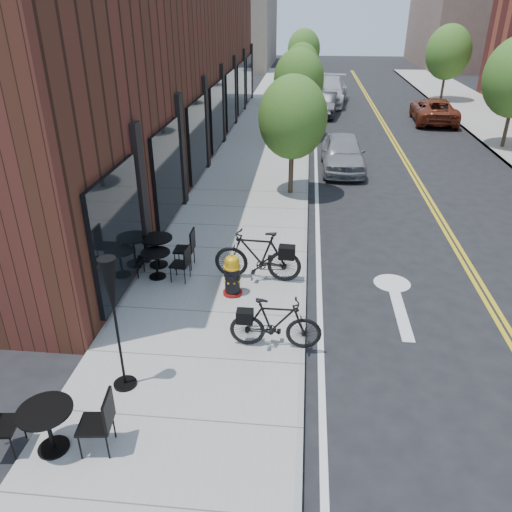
{
  "coord_description": "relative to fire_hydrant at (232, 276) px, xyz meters",
  "views": [
    {
      "loc": [
        -0.16,
        -7.07,
        5.84
      ],
      "look_at": [
        -1.11,
        2.41,
        1.0
      ],
      "focal_mm": 35.0,
      "sensor_mm": 36.0,
      "label": 1
    }
  ],
  "objects": [
    {
      "name": "ground",
      "position": [
        1.61,
        -2.25,
        -0.58
      ],
      "size": [
        120.0,
        120.0,
        0.0
      ],
      "primitive_type": "plane",
      "color": "black",
      "rests_on": "ground"
    },
    {
      "name": "sidewalk_near",
      "position": [
        -0.39,
        7.75,
        -0.52
      ],
      "size": [
        4.0,
        70.0,
        0.12
      ],
      "primitive_type": "cube",
      "color": "#9E9B93",
      "rests_on": "ground"
    },
    {
      "name": "building_near",
      "position": [
        -4.89,
        11.75,
        2.92
      ],
      "size": [
        5.0,
        28.0,
        7.0
      ],
      "primitive_type": "cube",
      "color": "#412114",
      "rests_on": "ground"
    },
    {
      "name": "bg_building_left",
      "position": [
        -6.39,
        45.75,
        4.42
      ],
      "size": [
        8.0,
        14.0,
        10.0
      ],
      "primitive_type": "cube",
      "color": "#726656",
      "rests_on": "ground"
    },
    {
      "name": "bg_building_right",
      "position": [
        17.61,
        47.75,
        5.42
      ],
      "size": [
        10.0,
        16.0,
        12.0
      ],
      "primitive_type": "cube",
      "color": "brown",
      "rests_on": "ground"
    },
    {
      "name": "tree_near_a",
      "position": [
        1.01,
        6.75,
        2.03
      ],
      "size": [
        2.2,
        2.2,
        3.81
      ],
      "color": "#382B1E",
      "rests_on": "sidewalk_near"
    },
    {
      "name": "tree_near_b",
      "position": [
        1.01,
        14.75,
        2.14
      ],
      "size": [
        2.3,
        2.3,
        3.98
      ],
      "color": "#382B1E",
      "rests_on": "sidewalk_near"
    },
    {
      "name": "tree_near_c",
      "position": [
        1.01,
        22.75,
        1.95
      ],
      "size": [
        2.1,
        2.1,
        3.67
      ],
      "color": "#382B1E",
      "rests_on": "sidewalk_near"
    },
    {
      "name": "tree_near_d",
      "position": [
        1.01,
        30.75,
        2.21
      ],
      "size": [
        2.4,
        2.4,
        4.11
      ],
      "color": "#382B1E",
      "rests_on": "sidewalk_near"
    },
    {
      "name": "tree_far_c",
      "position": [
        10.21,
        25.75,
        2.48
      ],
      "size": [
        2.8,
        2.8,
        4.62
      ],
      "color": "#382B1E",
      "rests_on": "sidewalk_far"
    },
    {
      "name": "fire_hydrant",
      "position": [
        0.0,
        0.0,
        0.0
      ],
      "size": [
        0.55,
        0.55,
        0.97
      ],
      "rotation": [
        0.0,
        0.0,
        -0.39
      ],
      "color": "maroon",
      "rests_on": "sidewalk_near"
    },
    {
      "name": "bicycle_left",
      "position": [
        0.48,
        0.71,
        0.14
      ],
      "size": [
        2.04,
        0.7,
        1.2
      ],
      "primitive_type": "imported",
      "rotation": [
        0.0,
        0.0,
        -1.64
      ],
      "color": "black",
      "rests_on": "sidewalk_near"
    },
    {
      "name": "bicycle_right",
      "position": [
        1.05,
        -1.79,
        0.05
      ],
      "size": [
        1.7,
        0.48,
        1.02
      ],
      "primitive_type": "imported",
      "rotation": [
        0.0,
        0.0,
        1.57
      ],
      "color": "black",
      "rests_on": "sidewalk_near"
    },
    {
      "name": "bistro_set_a",
      "position": [
        -1.96,
        -4.5,
        0.02
      ],
      "size": [
        1.8,
        0.85,
        0.96
      ],
      "rotation": [
        0.0,
        0.0,
        0.12
      ],
      "color": "black",
      "rests_on": "sidewalk_near"
    },
    {
      "name": "bistro_set_b",
      "position": [
        -1.85,
        0.58,
        -0.03
      ],
      "size": [
        1.59,
        0.76,
        0.84
      ],
      "rotation": [
        0.0,
        0.0,
        -0.13
      ],
      "color": "black",
      "rests_on": "sidewalk_near"
    },
    {
      "name": "bistro_set_c",
      "position": [
        -1.99,
        1.15,
        0.02
      ],
      "size": [
        1.77,
        0.77,
        0.96
      ],
      "rotation": [
        0.0,
        0.0,
        0.01
      ],
      "color": "black",
      "rests_on": "sidewalk_near"
    },
    {
      "name": "patio_umbrella",
      "position": [
        -1.38,
        -3.09,
        1.25
      ],
      "size": [
        0.39,
        0.39,
        2.38
      ],
      "color": "black",
      "rests_on": "sidewalk_near"
    },
    {
      "name": "parked_car_a",
      "position": [
        2.9,
        9.92,
        0.1
      ],
      "size": [
        1.63,
        3.98,
        1.35
      ],
      "primitive_type": "imported",
      "rotation": [
        0.0,
        0.0,
        0.01
      ],
      "color": "gray",
      "rests_on": "ground"
    },
    {
      "name": "parked_car_b",
      "position": [
        2.41,
        20.46,
        0.06
      ],
      "size": [
        1.71,
        3.98,
        1.27
      ],
      "primitive_type": "imported",
      "rotation": [
        0.0,
        0.0,
        -0.1
      ],
      "color": "black",
      "rests_on": "ground"
    },
    {
      "name": "parked_car_c",
      "position": [
        2.71,
        24.19,
        0.24
      ],
      "size": [
        2.93,
        5.88,
        1.64
      ],
      "primitive_type": "imported",
      "rotation": [
        0.0,
        0.0,
        -0.12
      ],
      "color": "silver",
      "rests_on": "ground"
    },
    {
      "name": "parked_car_far",
      "position": [
        8.3,
        19.2,
        0.07
      ],
      "size": [
        2.46,
        4.79,
        1.29
      ],
      "primitive_type": "imported",
      "rotation": [
        0.0,
        0.0,
        3.07
      ],
      "color": "maroon",
      "rests_on": "ground"
    }
  ]
}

